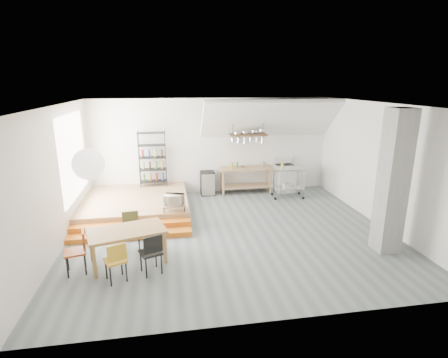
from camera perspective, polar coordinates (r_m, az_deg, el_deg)
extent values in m
plane|color=#576265|center=(9.03, 1.13, -8.65)|extent=(8.00, 8.00, 0.00)
cube|color=silver|center=(11.88, -1.90, 5.36)|extent=(8.00, 0.04, 3.20)
cube|color=silver|center=(8.73, -25.60, 0.05)|extent=(0.04, 7.00, 3.20)
cube|color=silver|center=(10.02, 24.32, 2.04)|extent=(0.04, 7.00, 3.20)
cube|color=white|center=(8.25, 1.25, 12.06)|extent=(8.00, 7.00, 0.02)
cube|color=white|center=(11.54, 7.48, 9.70)|extent=(4.40, 1.44, 1.32)
cube|color=white|center=(10.09, -23.37, 3.40)|extent=(0.02, 2.50, 2.20)
cube|color=#A47752|center=(10.73, -14.14, -3.98)|extent=(3.00, 3.00, 0.40)
cube|color=#C66317|center=(8.98, -15.03, -8.91)|extent=(3.00, 0.35, 0.13)
cube|color=#C66317|center=(9.27, -14.86, -7.65)|extent=(3.00, 0.35, 0.27)
cube|color=slate|center=(8.43, 25.85, -0.48)|extent=(0.50, 0.50, 3.20)
cube|color=#A47752|center=(11.89, 3.62, 1.79)|extent=(1.80, 0.60, 0.06)
cube|color=#A47752|center=(12.05, 3.56, -1.12)|extent=(1.70, 0.55, 0.04)
cube|color=#A47752|center=(12.41, 7.05, 0.15)|extent=(0.06, 0.06, 0.86)
cube|color=#A47752|center=(12.06, -0.45, -0.19)|extent=(0.06, 0.06, 0.86)
cube|color=#A47752|center=(12.00, 7.63, -0.40)|extent=(0.06, 0.06, 0.86)
cube|color=#A47752|center=(11.64, -0.12, -0.77)|extent=(0.06, 0.06, 0.86)
cube|color=white|center=(12.38, 9.91, 0.08)|extent=(0.60, 0.60, 0.90)
cube|color=black|center=(12.26, 10.01, 2.20)|extent=(0.58, 0.58, 0.03)
cube|color=white|center=(12.49, 9.62, 3.08)|extent=(0.60, 0.05, 0.25)
cylinder|color=black|center=(12.43, 10.42, 2.48)|extent=(0.18, 0.18, 0.02)
cylinder|color=black|center=(12.34, 9.19, 2.44)|extent=(0.18, 0.18, 0.02)
cylinder|color=black|center=(12.17, 10.86, 2.18)|extent=(0.18, 0.18, 0.02)
cylinder|color=black|center=(12.08, 9.61, 2.14)|extent=(0.18, 0.18, 0.02)
cube|color=#41291A|center=(11.47, 3.94, 7.24)|extent=(1.20, 0.50, 0.05)
cylinder|color=black|center=(11.30, 1.49, 10.08)|extent=(0.02, 0.02, 1.15)
cylinder|color=black|center=(11.53, 6.45, 10.10)|extent=(0.02, 0.02, 1.15)
cylinder|color=silver|center=(11.34, 1.51, 6.46)|extent=(0.16, 0.16, 0.12)
cylinder|color=silver|center=(11.38, 2.50, 6.38)|extent=(0.20, 0.20, 0.16)
cylinder|color=silver|center=(11.43, 3.49, 6.30)|extent=(0.16, 0.16, 0.20)
cylinder|color=silver|center=(11.47, 4.47, 6.52)|extent=(0.20, 0.20, 0.12)
cylinder|color=silver|center=(11.52, 5.44, 6.44)|extent=(0.16, 0.16, 0.16)
cylinder|color=silver|center=(11.57, 6.40, 6.35)|extent=(0.20, 0.20, 0.20)
cylinder|color=black|center=(11.73, -9.51, 3.52)|extent=(0.02, 0.02, 1.80)
cylinder|color=black|center=(11.76, -13.60, 3.33)|extent=(0.02, 0.02, 1.80)
cylinder|color=black|center=(11.37, -9.50, 3.15)|extent=(0.02, 0.02, 1.80)
cylinder|color=black|center=(11.41, -13.72, 2.95)|extent=(0.02, 0.02, 1.80)
cube|color=black|center=(11.74, -11.39, -0.33)|extent=(0.88, 0.38, 0.02)
cube|color=black|center=(11.64, -11.49, 1.56)|extent=(0.88, 0.38, 0.02)
cube|color=black|center=(11.55, -11.60, 3.49)|extent=(0.88, 0.38, 0.02)
cube|color=black|center=(11.47, -11.71, 5.44)|extent=(0.88, 0.38, 0.02)
cube|color=black|center=(11.41, -11.82, 7.41)|extent=(0.88, 0.38, 0.03)
cylinder|color=#2E7330|center=(11.70, -11.42, 0.33)|extent=(0.07, 0.07, 0.24)
cylinder|color=#AB751C|center=(11.60, -11.53, 2.23)|extent=(0.07, 0.07, 0.24)
cylinder|color=maroon|center=(11.52, -11.64, 4.17)|extent=(0.07, 0.07, 0.24)
cube|color=#A47752|center=(9.39, -8.15, -4.22)|extent=(0.60, 0.40, 0.03)
cylinder|color=black|center=(9.59, -6.54, -4.27)|extent=(0.02, 0.02, 0.13)
cylinder|color=black|center=(9.58, -9.77, -4.41)|extent=(0.02, 0.02, 0.13)
cylinder|color=black|center=(9.27, -6.43, -4.98)|extent=(0.02, 0.02, 0.13)
cylinder|color=black|center=(9.26, -9.78, -5.13)|extent=(0.02, 0.02, 0.13)
sphere|color=white|center=(7.11, -21.26, 2.27)|extent=(0.60, 0.60, 0.60)
cube|color=olive|center=(7.62, -15.63, -8.20)|extent=(1.73, 1.26, 0.06)
cube|color=olive|center=(8.21, -11.02, -8.92)|extent=(0.08, 0.08, 0.68)
cube|color=olive|center=(8.05, -20.87, -10.25)|extent=(0.08, 0.08, 0.68)
cube|color=olive|center=(7.57, -9.62, -11.07)|extent=(0.08, 0.08, 0.68)
cube|color=olive|center=(7.38, -20.39, -12.61)|extent=(0.08, 0.08, 0.68)
cube|color=gold|center=(7.14, -17.32, -12.58)|extent=(0.50, 0.50, 0.04)
cube|color=gold|center=(6.88, -17.08, -11.45)|extent=(0.34, 0.18, 0.33)
cylinder|color=black|center=(7.08, -18.03, -14.89)|extent=(0.03, 0.03, 0.41)
cylinder|color=black|center=(7.14, -15.64, -14.39)|extent=(0.03, 0.03, 0.41)
cylinder|color=black|center=(7.34, -18.68, -13.81)|extent=(0.03, 0.03, 0.41)
cylinder|color=black|center=(7.40, -16.37, -13.34)|extent=(0.03, 0.03, 0.41)
cube|color=black|center=(7.22, -11.89, -11.65)|extent=(0.51, 0.51, 0.04)
cube|color=black|center=(6.96, -11.51, -10.44)|extent=(0.36, 0.17, 0.35)
cylinder|color=black|center=(7.15, -12.59, -14.04)|extent=(0.03, 0.03, 0.43)
cylinder|color=black|center=(7.24, -10.15, -13.51)|extent=(0.03, 0.03, 0.43)
cylinder|color=black|center=(7.42, -13.39, -12.94)|extent=(0.03, 0.03, 0.43)
cylinder|color=black|center=(7.50, -11.04, -12.46)|extent=(0.03, 0.03, 0.43)
cube|color=brown|center=(8.33, -14.91, -8.14)|extent=(0.43, 0.43, 0.04)
cube|color=brown|center=(8.40, -15.06, -6.18)|extent=(0.37, 0.08, 0.34)
cylinder|color=black|center=(8.56, -13.80, -9.01)|extent=(0.03, 0.03, 0.42)
cylinder|color=black|center=(8.56, -15.87, -9.17)|extent=(0.03, 0.03, 0.42)
cylinder|color=black|center=(8.28, -13.69, -9.87)|extent=(0.03, 0.03, 0.42)
cylinder|color=black|center=(8.28, -15.84, -10.03)|extent=(0.03, 0.03, 0.42)
cube|color=#A44117|center=(7.66, -23.15, -10.88)|extent=(0.49, 0.49, 0.04)
cube|color=#A44117|center=(7.55, -21.96, -9.01)|extent=(0.13, 0.38, 0.36)
cylinder|color=black|center=(7.61, -21.71, -12.86)|extent=(0.03, 0.03, 0.45)
cylinder|color=black|center=(7.90, -21.76, -11.78)|extent=(0.03, 0.03, 0.45)
cylinder|color=black|center=(7.62, -24.21, -13.09)|extent=(0.03, 0.03, 0.45)
cylinder|color=black|center=(7.91, -24.16, -12.01)|extent=(0.03, 0.03, 0.45)
cube|color=silver|center=(11.58, 10.53, 1.69)|extent=(1.04, 0.64, 0.04)
cube|color=silver|center=(11.75, 10.38, -1.37)|extent=(1.04, 0.64, 0.03)
cylinder|color=silver|center=(12.05, 12.27, -0.21)|extent=(0.03, 0.03, 0.96)
sphere|color=black|center=(12.18, 12.14, -2.28)|extent=(0.09, 0.09, 0.09)
cylinder|color=silver|center=(11.82, 7.92, -0.31)|extent=(0.03, 0.03, 0.96)
sphere|color=black|center=(11.95, 7.84, -2.42)|extent=(0.09, 0.09, 0.09)
cylinder|color=silver|center=(11.60, 12.95, -0.87)|extent=(0.03, 0.03, 0.96)
sphere|color=black|center=(11.74, 12.82, -3.00)|extent=(0.09, 0.09, 0.09)
cylinder|color=silver|center=(11.36, 8.45, -0.99)|extent=(0.03, 0.03, 0.96)
sphere|color=black|center=(11.50, 8.36, -3.17)|extent=(0.09, 0.09, 0.09)
cube|color=black|center=(11.84, -2.71, -0.66)|extent=(0.47, 0.47, 0.80)
imported|color=beige|center=(9.34, -8.18, -3.33)|extent=(0.58, 0.47, 0.28)
imported|color=silver|center=(11.80, 3.14, 1.97)|extent=(0.20, 0.20, 0.05)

